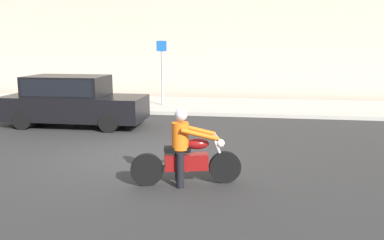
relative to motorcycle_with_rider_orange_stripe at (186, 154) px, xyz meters
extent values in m
plane|color=#282828|center=(-1.69, 1.93, -0.63)|extent=(80.00, 80.00, 0.00)
cube|color=#A8A399|center=(-1.69, 9.93, -0.56)|extent=(40.00, 4.40, 0.14)
cylinder|color=black|center=(0.77, 0.20, -0.31)|extent=(0.66, 0.28, 0.65)
cylinder|color=black|center=(-0.75, -0.20, -0.31)|extent=(0.66, 0.28, 0.65)
cylinder|color=silver|center=(0.66, 0.17, 0.01)|extent=(0.33, 0.14, 0.71)
cube|color=maroon|center=(0.01, 0.00, -0.17)|extent=(0.91, 0.49, 0.32)
ellipsoid|color=maroon|center=(0.22, 0.06, 0.20)|extent=(0.53, 0.35, 0.22)
cube|color=black|center=(-0.16, -0.04, 0.10)|extent=(0.56, 0.36, 0.10)
cylinder|color=silver|center=(0.60, 0.15, 0.34)|extent=(0.22, 0.69, 0.04)
sphere|color=silver|center=(0.68, 0.18, 0.20)|extent=(0.17, 0.17, 0.17)
cylinder|color=silver|center=(-0.32, 0.08, -0.29)|extent=(0.69, 0.24, 0.07)
cylinder|color=black|center=(-0.08, -0.23, -0.28)|extent=(0.18, 0.18, 0.71)
cylinder|color=black|center=(-0.18, 0.16, -0.28)|extent=(0.18, 0.18, 0.71)
cylinder|color=orange|center=(-0.11, -0.03, 0.37)|extent=(0.41, 0.41, 0.54)
cylinder|color=orange|center=(0.30, -0.15, 0.43)|extent=(0.75, 0.28, 0.28)
cylinder|color=orange|center=(0.19, 0.28, 0.43)|extent=(0.75, 0.28, 0.28)
sphere|color=tan|center=(-0.09, -0.02, 0.76)|extent=(0.20, 0.20, 0.20)
sphere|color=#B7B7BC|center=(-0.09, -0.02, 0.79)|extent=(0.25, 0.25, 0.25)
cube|color=black|center=(-4.70, 5.18, 0.01)|extent=(4.78, 1.76, 0.80)
cube|color=black|center=(-4.94, 5.18, 0.75)|extent=(2.63, 1.62, 0.68)
cube|color=black|center=(-4.94, 5.18, 0.75)|extent=(2.42, 1.65, 0.54)
cylinder|color=black|center=(-3.22, 5.18, -0.31)|extent=(0.64, 1.82, 0.64)
cylinder|color=black|center=(-6.18, 5.18, -0.31)|extent=(0.64, 1.82, 0.64)
cylinder|color=gray|center=(-2.63, 9.45, 0.90)|extent=(0.08, 0.08, 2.79)
cube|color=#1959B2|center=(-2.63, 9.42, 2.04)|extent=(0.44, 0.03, 0.44)
camera|label=1|loc=(1.30, -7.71, 2.18)|focal=37.96mm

